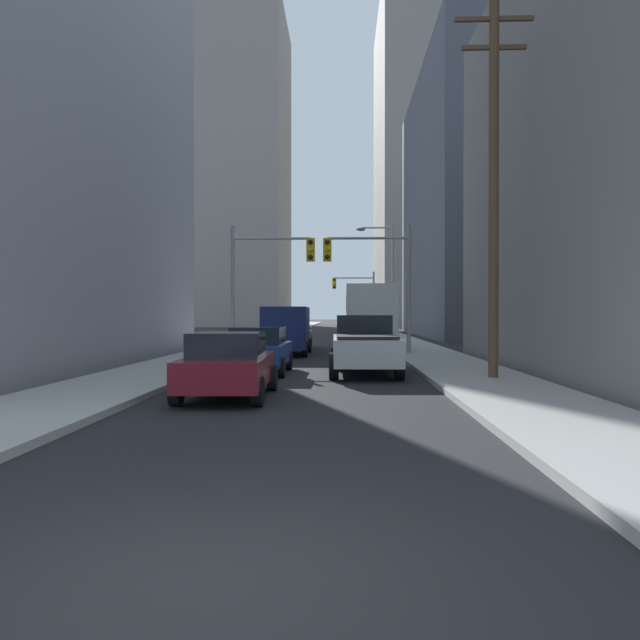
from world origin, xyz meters
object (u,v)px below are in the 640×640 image
Objects in this scene: traffic_signal_near_right at (371,268)px; city_bus at (370,314)px; sedan_beige at (293,335)px; sedan_green at (351,328)px; pickup_truck_silver at (364,345)px; sedan_blue at (259,350)px; traffic_signal_near_left at (268,268)px; cargo_van_navy at (287,328)px; sedan_maroon at (228,365)px; traffic_signal_far_right at (356,292)px.

city_bus is at bearing 88.00° from traffic_signal_near_right.
sedan_beige is 14.83m from sedan_green.
traffic_signal_near_right is at bearing -57.62° from sedan_beige.
sedan_green is at bearing 76.38° from sedan_beige.
sedan_green is (0.03, 29.04, -0.16)m from pickup_truck_silver.
pickup_truck_silver is at bearing 0.73° from sedan_blue.
sedan_beige is 7.25m from traffic_signal_near_left.
traffic_signal_near_right is (4.08, -6.43, 3.28)m from sedan_beige.
sedan_maroon is (-0.01, -14.92, -0.52)m from cargo_van_navy.
traffic_signal_near_left is 1.00× the size of traffic_signal_near_right.
city_bus is 15.87m from sedan_blue.
sedan_blue is 8.89m from traffic_signal_near_left.
city_bus is 1.93× the size of traffic_signal_near_right.
traffic_signal_near_left is 1.00× the size of traffic_signal_far_right.
traffic_signal_near_left is (-0.65, -6.43, 3.28)m from sedan_beige.
city_bus reaches higher than sedan_blue.
sedan_green is at bearing 84.46° from sedan_maroon.
cargo_van_navy is at bearing 49.40° from traffic_signal_near_left.
sedan_beige is 0.71× the size of traffic_signal_near_right.
traffic_signal_near_left is at bearing -95.73° from sedan_beige.
traffic_signal_near_right is at bearing 63.78° from sedan_blue.
sedan_beige is 0.71× the size of traffic_signal_near_left.
pickup_truck_silver reaches higher than sedan_green.
sedan_green is (3.37, 19.96, -0.52)m from cargo_van_navy.
traffic_signal_near_left reaches higher than pickup_truck_silver.
pickup_truck_silver reaches higher than sedan_blue.
traffic_signal_far_right is at bearing 84.18° from sedan_blue.
cargo_van_navy is at bearing -97.38° from traffic_signal_far_right.
traffic_signal_far_right is at bearing 85.03° from sedan_maroon.
sedan_green is at bearing 80.41° from cargo_van_navy.
sedan_beige is 0.71× the size of traffic_signal_far_right.
sedan_green is at bearing -93.06° from traffic_signal_far_right.
traffic_signal_near_right is (0.62, 8.19, 3.12)m from pickup_truck_silver.
traffic_signal_far_right is (-0.28, 24.21, 2.13)m from city_bus.
pickup_truck_silver reaches higher than sedan_beige.
sedan_blue is 0.70× the size of traffic_signal_far_right.
sedan_maroon is 20.46m from sedan_beige.
sedan_maroon is 14.94m from traffic_signal_near_right.
traffic_signal_near_left reaches higher than city_bus.
sedan_maroon is at bearing -101.33° from city_bus.
sedan_maroon is 5.79m from sedan_blue.
pickup_truck_silver is 1.28× the size of sedan_maroon.
city_bus reaches higher than pickup_truck_silver.
traffic_signal_far_right is at bearing 80.72° from sedan_beige.
traffic_signal_near_right is (0.59, -20.85, 3.28)m from sedan_green.
pickup_truck_silver is at bearing -69.81° from cargo_van_navy.
sedan_green is 0.71× the size of traffic_signal_far_right.
cargo_van_navy is 1.24× the size of sedan_maroon.
traffic_signal_near_left is at bearing -130.60° from cargo_van_navy.
sedan_blue is 39.78m from traffic_signal_far_right.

